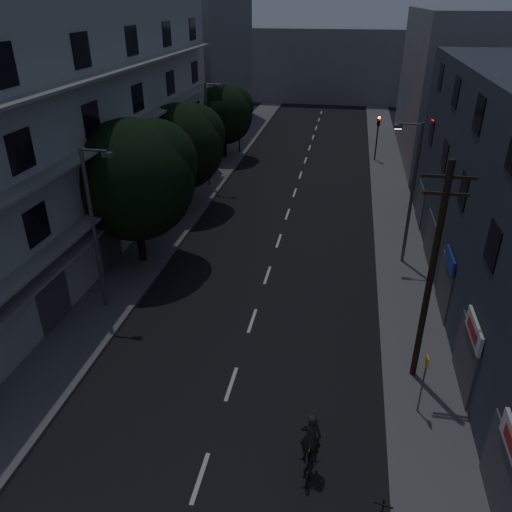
% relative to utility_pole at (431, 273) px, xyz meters
% --- Properties ---
extents(ground, '(160.00, 160.00, 0.00)m').
position_rel_utility_pole_xyz_m(ground, '(-7.21, 16.71, -4.87)').
color(ground, black).
rests_on(ground, ground).
extents(sidewalk_left, '(3.00, 90.00, 0.15)m').
position_rel_utility_pole_xyz_m(sidewalk_left, '(-14.71, 16.71, -4.79)').
color(sidewalk_left, '#565659').
rests_on(sidewalk_left, ground).
extents(sidewalk_right, '(3.00, 90.00, 0.15)m').
position_rel_utility_pole_xyz_m(sidewalk_right, '(0.29, 16.71, -4.79)').
color(sidewalk_right, '#565659').
rests_on(sidewalk_right, ground).
extents(lane_markings, '(0.15, 60.50, 0.01)m').
position_rel_utility_pole_xyz_m(lane_markings, '(-7.21, 22.96, -4.86)').
color(lane_markings, beige).
rests_on(lane_markings, ground).
extents(building_left, '(7.00, 36.00, 14.00)m').
position_rel_utility_pole_xyz_m(building_left, '(-19.19, 9.71, 2.13)').
color(building_left, '#B1B2AC').
rests_on(building_left, ground).
extents(building_far_left, '(6.00, 20.00, 16.00)m').
position_rel_utility_pole_xyz_m(building_far_left, '(-19.21, 39.71, 3.13)').
color(building_far_left, slate).
rests_on(building_far_left, ground).
extents(building_far_right, '(6.00, 20.00, 13.00)m').
position_rel_utility_pole_xyz_m(building_far_right, '(4.79, 33.71, 1.63)').
color(building_far_right, slate).
rests_on(building_far_right, ground).
extents(building_far_end, '(24.00, 8.00, 10.00)m').
position_rel_utility_pole_xyz_m(building_far_end, '(-7.21, 61.71, 0.13)').
color(building_far_end, slate).
rests_on(building_far_end, ground).
extents(tree_near, '(6.64, 6.64, 8.19)m').
position_rel_utility_pole_xyz_m(tree_near, '(-14.59, 7.52, 0.41)').
color(tree_near, black).
rests_on(tree_near, sidewalk_left).
extents(tree_mid, '(5.99, 5.99, 7.37)m').
position_rel_utility_pole_xyz_m(tree_mid, '(-14.81, 16.22, -0.11)').
color(tree_mid, black).
rests_on(tree_mid, sidewalk_left).
extents(tree_far, '(5.37, 5.37, 6.64)m').
position_rel_utility_pole_xyz_m(tree_far, '(-14.89, 29.06, -0.56)').
color(tree_far, black).
rests_on(tree_far, sidewalk_left).
extents(traffic_signal_far_right, '(0.28, 0.37, 4.10)m').
position_rel_utility_pole_xyz_m(traffic_signal_far_right, '(-0.75, 30.49, -1.77)').
color(traffic_signal_far_right, black).
rests_on(traffic_signal_far_right, sidewalk_right).
extents(traffic_signal_far_left, '(0.28, 0.37, 4.10)m').
position_rel_utility_pole_xyz_m(traffic_signal_far_left, '(-13.93, 30.97, -1.77)').
color(traffic_signal_far_left, black).
rests_on(traffic_signal_far_left, sidewalk_left).
extents(street_lamp_left_near, '(1.51, 0.25, 8.00)m').
position_rel_utility_pole_xyz_m(street_lamp_left_near, '(-14.52, 2.53, -0.27)').
color(street_lamp_left_near, slate).
rests_on(street_lamp_left_near, sidewalk_left).
extents(street_lamp_right, '(1.51, 0.25, 8.00)m').
position_rel_utility_pole_xyz_m(street_lamp_right, '(0.18, 10.06, -0.27)').
color(street_lamp_right, '#505357').
rests_on(street_lamp_right, sidewalk_right).
extents(street_lamp_left_far, '(1.51, 0.25, 8.00)m').
position_rel_utility_pole_xyz_m(street_lamp_left_far, '(-14.16, 20.93, -0.27)').
color(street_lamp_left_far, '#55595C').
rests_on(street_lamp_left_far, sidewalk_left).
extents(utility_pole, '(1.80, 0.24, 9.00)m').
position_rel_utility_pole_xyz_m(utility_pole, '(0.00, 0.00, 0.00)').
color(utility_pole, black).
rests_on(utility_pole, sidewalk_right).
extents(bus_stop_sign, '(0.06, 0.35, 2.52)m').
position_rel_utility_pole_xyz_m(bus_stop_sign, '(-0.02, -2.11, -2.98)').
color(bus_stop_sign, '#595B60').
rests_on(bus_stop_sign, sidewalk_right).
extents(cyclist, '(0.70, 1.90, 2.40)m').
position_rel_utility_pole_xyz_m(cyclist, '(-3.78, -5.29, -4.06)').
color(cyclist, black).
rests_on(cyclist, ground).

